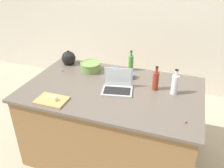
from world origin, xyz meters
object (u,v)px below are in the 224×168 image
(mixing_bowl_large, at_px, (91,67))
(ramekin_medium, at_px, (114,70))
(bottle_vinegar, at_px, (175,84))
(kettle, at_px, (69,58))
(butter_stick_left, at_px, (52,98))
(laptop, at_px, (118,86))
(ramekin_small, at_px, (130,76))
(bottle_olive, at_px, (131,62))
(cutting_board, at_px, (52,100))
(bottle_soy, at_px, (156,80))

(mixing_bowl_large, xyz_separation_m, ramekin_medium, (0.28, 0.07, -0.03))
(bottle_vinegar, height_order, kettle, bottle_vinegar)
(mixing_bowl_large, bearing_deg, butter_stick_left, -95.93)
(laptop, relative_size, ramekin_small, 3.21)
(mixing_bowl_large, relative_size, ramekin_medium, 2.33)
(laptop, distance_m, bottle_olive, 0.52)
(mixing_bowl_large, bearing_deg, cutting_board, -96.39)
(butter_stick_left, bearing_deg, mixing_bowl_large, 84.07)
(cutting_board, bearing_deg, ramekin_medium, 66.02)
(bottle_olive, relative_size, bottle_vinegar, 0.93)
(bottle_soy, bearing_deg, mixing_bowl_large, 166.93)
(bottle_soy, height_order, bottle_vinegar, bottle_vinegar)
(bottle_olive, bearing_deg, laptop, -90.00)
(bottle_vinegar, bearing_deg, bottle_olive, 144.89)
(bottle_soy, bearing_deg, cutting_board, -148.37)
(mixing_bowl_large, height_order, kettle, kettle)
(bottle_olive, bearing_deg, bottle_vinegar, -35.11)
(kettle, xyz_separation_m, ramekin_medium, (0.63, -0.03, -0.05))
(bottle_olive, height_order, kettle, bottle_olive)
(bottle_olive, xyz_separation_m, butter_stick_left, (-0.53, -0.93, -0.07))
(bottle_soy, height_order, ramekin_small, bottle_soy)
(bottle_vinegar, relative_size, kettle, 1.27)
(laptop, xyz_separation_m, ramekin_medium, (-0.17, 0.40, -0.02))
(cutting_board, bearing_deg, kettle, 107.45)
(cutting_board, relative_size, ramekin_medium, 2.77)
(bottle_vinegar, distance_m, ramekin_small, 0.55)
(bottle_olive, height_order, bottle_soy, bottle_soy)
(laptop, distance_m, bottle_vinegar, 0.58)
(butter_stick_left, bearing_deg, bottle_soy, 31.81)
(bottle_olive, bearing_deg, kettle, -174.29)
(cutting_board, relative_size, butter_stick_left, 2.72)
(laptop, relative_size, ramekin_medium, 3.23)
(bottle_soy, relative_size, bottle_vinegar, 0.97)
(laptop, height_order, mixing_bowl_large, laptop)
(bottle_olive, distance_m, ramekin_medium, 0.22)
(ramekin_medium, bearing_deg, ramekin_small, -22.28)
(ramekin_medium, bearing_deg, mixing_bowl_large, -166.20)
(laptop, distance_m, mixing_bowl_large, 0.57)
(bottle_olive, bearing_deg, ramekin_medium, -146.53)
(bottle_vinegar, bearing_deg, laptop, -167.72)
(laptop, distance_m, ramekin_small, 0.32)
(laptop, relative_size, mixing_bowl_large, 1.39)
(mixing_bowl_large, relative_size, ramekin_small, 2.31)
(laptop, xyz_separation_m, bottle_vinegar, (0.57, 0.12, 0.06))
(butter_stick_left, distance_m, ramekin_small, 0.93)
(bottle_olive, height_order, butter_stick_left, bottle_olive)
(kettle, bearing_deg, cutting_board, -72.55)
(bottle_vinegar, bearing_deg, cutting_board, -154.07)
(ramekin_small, bearing_deg, bottle_olive, 103.87)
(bottle_olive, relative_size, butter_stick_left, 2.29)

